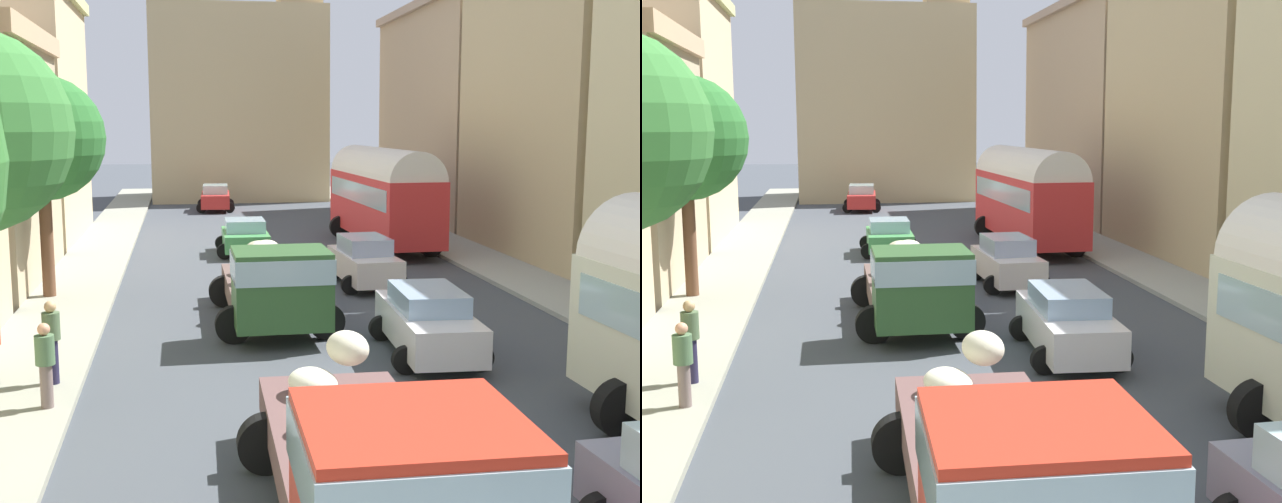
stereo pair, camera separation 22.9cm
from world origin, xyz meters
The scene contains 17 objects.
ground_plane centered at (0.00, 27.00, 0.00)m, with size 154.00×154.00×0.00m, color #40454B.
sidewalk_left centered at (-7.25, 27.00, 0.07)m, with size 2.50×70.00×0.14m, color gray.
sidewalk_right centered at (7.25, 27.00, 0.07)m, with size 2.50×70.00×0.14m, color #9B9D94.
building_left_3 centered at (-10.97, 34.91, 5.51)m, with size 5.44×10.15×10.98m.
building_right_2 centered at (10.64, 26.76, 6.29)m, with size 4.72×11.30×12.51m.
building_right_3 centered at (11.30, 40.19, 5.78)m, with size 6.15×14.95×11.52m.
distant_church centered at (0.00, 53.62, 7.51)m, with size 11.63×7.53×21.34m.
parked_bus_1 centered at (4.46, 30.35, 2.35)m, with size 3.45×9.84×4.20m.
cargo_truck_0 centered at (-1.74, 5.38, 1.25)m, with size 3.21×6.98×2.38m.
cargo_truck_1 centered at (-1.68, 17.06, 1.20)m, with size 3.16×6.66×2.27m.
car_0 centered at (-1.48, 29.24, 0.72)m, with size 2.38×3.67×1.41m.
car_1 centered at (-1.94, 46.08, 0.79)m, with size 2.37×4.34×1.55m.
car_3 centered at (1.47, 14.05, 0.79)m, with size 2.32×4.45×1.55m.
car_4 centered at (1.81, 22.05, 0.81)m, with size 2.26×3.98×1.63m.
pedestrian_0 centered at (-6.54, 12.87, 1.04)m, with size 0.48×0.48×1.81m.
pedestrian_3 centered at (-6.44, 11.46, 0.97)m, with size 0.48×0.48×1.70m.
roadside_tree_2 centered at (-7.90, 21.49, 4.77)m, with size 3.64×3.64×6.62m.
Camera 1 is at (-3.95, -3.35, 5.23)m, focal length 45.94 mm.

